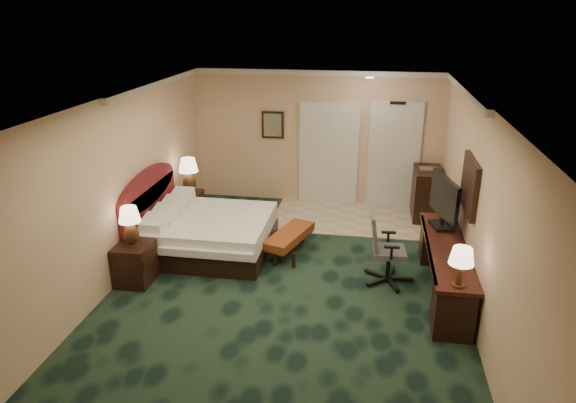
% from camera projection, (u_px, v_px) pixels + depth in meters
% --- Properties ---
extents(floor, '(5.00, 7.50, 0.00)m').
position_uv_depth(floor, '(286.00, 291.00, 7.40)').
color(floor, black).
rests_on(floor, ground).
extents(ceiling, '(5.00, 7.50, 0.00)m').
position_uv_depth(ceiling, '(286.00, 104.00, 6.44)').
color(ceiling, silver).
rests_on(ceiling, wall_back).
extents(wall_back, '(5.00, 0.00, 2.70)m').
position_uv_depth(wall_back, '(317.00, 138.00, 10.38)').
color(wall_back, tan).
rests_on(wall_back, ground).
extents(wall_front, '(5.00, 0.00, 2.70)m').
position_uv_depth(wall_front, '(193.00, 400.00, 3.46)').
color(wall_front, tan).
rests_on(wall_front, ground).
extents(wall_left, '(0.00, 7.50, 2.70)m').
position_uv_depth(wall_left, '(113.00, 193.00, 7.31)').
color(wall_left, tan).
rests_on(wall_left, ground).
extents(wall_right, '(0.00, 7.50, 2.70)m').
position_uv_depth(wall_right, '(479.00, 215.00, 6.54)').
color(wall_right, tan).
rests_on(wall_right, ground).
extents(crown_molding, '(5.00, 7.50, 0.10)m').
position_uv_depth(crown_molding, '(286.00, 108.00, 6.46)').
color(crown_molding, silver).
rests_on(crown_molding, wall_back).
extents(tile_patch, '(3.20, 1.70, 0.01)m').
position_uv_depth(tile_patch, '(357.00, 218.00, 9.94)').
color(tile_patch, '#C1AB99').
rests_on(tile_patch, ground).
extents(headboard, '(0.12, 2.00, 1.40)m').
position_uv_depth(headboard, '(150.00, 210.00, 8.45)').
color(headboard, '#531620').
rests_on(headboard, ground).
extents(entry_door, '(1.02, 0.06, 2.18)m').
position_uv_depth(entry_door, '(394.00, 156.00, 10.22)').
color(entry_door, silver).
rests_on(entry_door, ground).
extents(closet_doors, '(1.20, 0.06, 2.10)m').
position_uv_depth(closet_doors, '(329.00, 154.00, 10.41)').
color(closet_doors, silver).
rests_on(closet_doors, ground).
extents(wall_art, '(0.45, 0.06, 0.55)m').
position_uv_depth(wall_art, '(273.00, 125.00, 10.39)').
color(wall_art, '#4D6055').
rests_on(wall_art, wall_back).
extents(wall_mirror, '(0.05, 0.95, 0.75)m').
position_uv_depth(wall_mirror, '(470.00, 185.00, 7.03)').
color(wall_mirror, white).
rests_on(wall_mirror, wall_right).
extents(bed, '(1.92, 1.78, 0.61)m').
position_uv_depth(bed, '(212.00, 234.00, 8.52)').
color(bed, white).
rests_on(bed, ground).
extents(nightstand_near, '(0.49, 0.56, 0.61)m').
position_uv_depth(nightstand_near, '(135.00, 263.00, 7.54)').
color(nightstand_near, black).
rests_on(nightstand_near, ground).
extents(nightstand_far, '(0.46, 0.52, 0.57)m').
position_uv_depth(nightstand_far, '(189.00, 207.00, 9.73)').
color(nightstand_far, black).
rests_on(nightstand_far, ground).
extents(lamp_near, '(0.32, 0.32, 0.59)m').
position_uv_depth(lamp_near, '(131.00, 226.00, 7.32)').
color(lamp_near, black).
rests_on(lamp_near, nightstand_near).
extents(lamp_far, '(0.46, 0.46, 0.67)m').
position_uv_depth(lamp_far, '(189.00, 176.00, 9.51)').
color(lamp_far, black).
rests_on(lamp_far, nightstand_far).
extents(bed_bench, '(0.73, 1.21, 0.39)m').
position_uv_depth(bed_bench, '(289.00, 243.00, 8.46)').
color(bed_bench, maroon).
rests_on(bed_bench, ground).
extents(desk, '(0.54, 2.50, 0.72)m').
position_uv_depth(desk, '(444.00, 270.00, 7.25)').
color(desk, black).
rests_on(desk, ground).
extents(tv, '(0.32, 1.01, 0.79)m').
position_uv_depth(tv, '(444.00, 203.00, 7.62)').
color(tv, black).
rests_on(tv, desk).
extents(desk_lamp, '(0.31, 0.31, 0.51)m').
position_uv_depth(desk_lamp, '(460.00, 267.00, 6.02)').
color(desk_lamp, black).
rests_on(desk_lamp, desk).
extents(desk_chair, '(0.66, 0.63, 1.07)m').
position_uv_depth(desk_chair, '(389.00, 249.00, 7.49)').
color(desk_chair, '#484848').
rests_on(desk_chair, ground).
extents(minibar, '(0.51, 0.91, 0.96)m').
position_uv_depth(minibar, '(426.00, 194.00, 9.84)').
color(minibar, black).
rests_on(minibar, ground).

